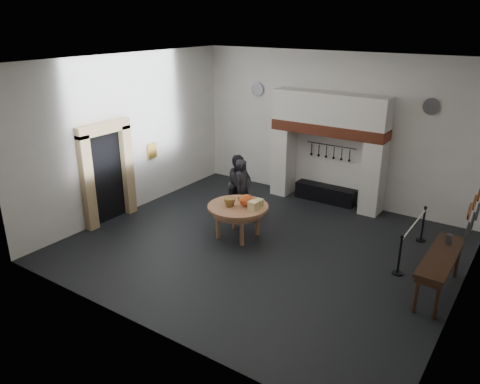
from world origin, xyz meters
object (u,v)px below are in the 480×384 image
Objects in this scene: barrier_post_near at (400,256)px; work_table at (238,207)px; visitor_far at (239,184)px; side_table at (441,256)px; barrier_post_far at (423,225)px; iron_range at (325,193)px; visitor_near at (243,190)px.

work_table is at bearing -173.76° from barrier_post_near.
visitor_far is 6.01m from side_table.
visitor_far is 1.92× the size of barrier_post_far.
visitor_far reaches higher than work_table.
side_table is 2.44× the size of barrier_post_far.
iron_range is 1.10× the size of visitor_far.
visitor_far is at bearing 49.77° from visitor_near.
visitor_near is (-0.54, 1.02, 0.04)m from work_table.
iron_range is 3.74m from work_table.
side_table is (5.47, -0.92, -0.01)m from visitor_near.
work_table is 4.93m from side_table.
visitor_far is 5.09m from barrier_post_far.
visitor_far reaches higher than barrier_post_near.
work_table is at bearing -147.57° from visitor_near.
barrier_post_far reaches higher than iron_range.
barrier_post_near is at bearing -92.47° from visitor_near.
visitor_far is 5.09m from barrier_post_near.
barrier_post_near is at bearing 159.22° from side_table.
visitor_near is 4.81m from barrier_post_far.
barrier_post_far is at bearing 90.00° from barrier_post_near.
barrier_post_far is (3.21, -1.15, 0.20)m from iron_range.
barrier_post_near is (3.21, -3.15, 0.20)m from iron_range.
visitor_near is 0.57m from visitor_far.
iron_range is 2.11× the size of barrier_post_near.
work_table is 0.91× the size of visitor_far.
side_table is (4.10, -3.49, 0.62)m from iron_range.
visitor_near is at bearing -128.96° from visitor_far.
visitor_near is 1.95× the size of barrier_post_near.
iron_range is 2.11× the size of barrier_post_far.
visitor_far is (-0.40, 0.40, -0.02)m from visitor_near.
barrier_post_far is at bearing 31.16° from work_table.
side_table reaches higher than work_table.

